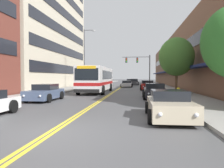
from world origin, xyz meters
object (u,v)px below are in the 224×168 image
Objects in this scene: car_champagne_parked_right_foreground at (169,105)px; car_charcoal_parked_right_far at (155,91)px; car_red_parked_right_mid at (147,85)px; car_black_moving_second at (130,81)px; car_silver_moving_lead at (127,84)px; city_bus at (97,78)px; street_lamp_left_far at (86,55)px; fire_hydrant at (178,94)px; car_beige_parked_left_mid at (98,84)px; traffic_signal_mast at (140,64)px; street_tree_right_mid at (176,57)px; car_dark_grey_moving_third at (134,82)px; car_slate_blue_parked_left_far at (45,93)px.

car_champagne_parked_right_foreground is 1.05× the size of car_charcoal_parked_right_far.
car_red_parked_right_mid reaches higher than car_charcoal_parked_right_far.
car_red_parked_right_mid reaches higher than car_black_moving_second.
city_bus is at bearing -101.55° from car_silver_moving_lead.
city_bus is 8.63m from street_lamp_left_far.
city_bus is 8.37m from car_red_parked_right_mid.
car_charcoal_parked_right_far is at bearing -56.12° from street_lamp_left_far.
car_black_moving_second is 4.95× the size of fire_hydrant.
car_charcoal_parked_right_far is 2.88m from fire_hydrant.
car_red_parked_right_mid reaches higher than fire_hydrant.
car_charcoal_parked_right_far is at bearing -80.84° from car_silver_moving_lead.
car_champagne_parked_right_foreground is 0.92× the size of car_black_moving_second.
car_beige_parked_left_mid is 22.50m from car_black_moving_second.
fire_hydrant is at bearing -83.51° from car_black_moving_second.
traffic_signal_mast is at bearing 95.96° from fire_hydrant.
car_champagne_parked_right_foreground is 21.51m from car_red_parked_right_mid.
car_red_parked_right_mid is 0.97× the size of car_silver_moving_lead.
city_bus is 9.56m from street_tree_right_mid.
car_beige_parked_left_mid reaches higher than car_charcoal_parked_right_far.
car_silver_moving_lead is (2.94, 14.36, -1.13)m from city_bus.
traffic_signal_mast reaches higher than city_bus.
street_lamp_left_far is at bearing 123.67° from fire_hydrant.
street_lamp_left_far reaches higher than car_red_parked_right_mid.
car_black_moving_second reaches higher than fire_hydrant.
car_red_parked_right_mid is 0.77× the size of traffic_signal_mast.
street_lamp_left_far reaches higher than car_black_moving_second.
fire_hydrant is (7.92, -9.39, -1.08)m from city_bus.
street_lamp_left_far is (-0.71, -6.81, 4.73)m from car_beige_parked_left_mid.
car_dark_grey_moving_third is at bearing 96.27° from fire_hydrant.
car_dark_grey_moving_third is at bearing 83.04° from car_silver_moving_lead.
car_champagne_parked_right_foreground is (8.71, -30.10, -0.02)m from car_beige_parked_left_mid.
city_bus is 1.84× the size of street_tree_right_mid.
car_beige_parked_left_mid is 19.97m from street_tree_right_mid.
car_silver_moving_lead is 0.51× the size of street_lamp_left_far.
car_charcoal_parked_right_far is at bearing -47.52° from city_bus.
car_red_parked_right_mid is 4.80× the size of fire_hydrant.
street_tree_right_mid reaches higher than car_charcoal_parked_right_far.
traffic_signal_mast is at bearing 70.33° from city_bus.
car_slate_blue_parked_left_far is 0.94× the size of car_black_moving_second.
car_red_parked_right_mid is at bearing -10.70° from street_lamp_left_far.
car_dark_grey_moving_third reaches higher than car_champagne_parked_right_foreground.
car_charcoal_parked_right_far is 17.67m from street_lamp_left_far.
car_slate_blue_parked_left_far is at bearing -119.97° from car_red_parked_right_mid.
fire_hydrant is (11.04, -16.57, -4.74)m from street_lamp_left_far.
traffic_signal_mast is at bearing 91.71° from car_champagne_parked_right_foreground.
street_lamp_left_far is 1.55× the size of street_tree_right_mid.
car_black_moving_second is at bearing 96.49° from fire_hydrant.
car_slate_blue_parked_left_far is 10.80m from car_champagne_parked_right_foreground.
car_charcoal_parked_right_far is at bearing -67.24° from car_beige_parked_left_mid.
street_lamp_left_far is 20.46m from fire_hydrant.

